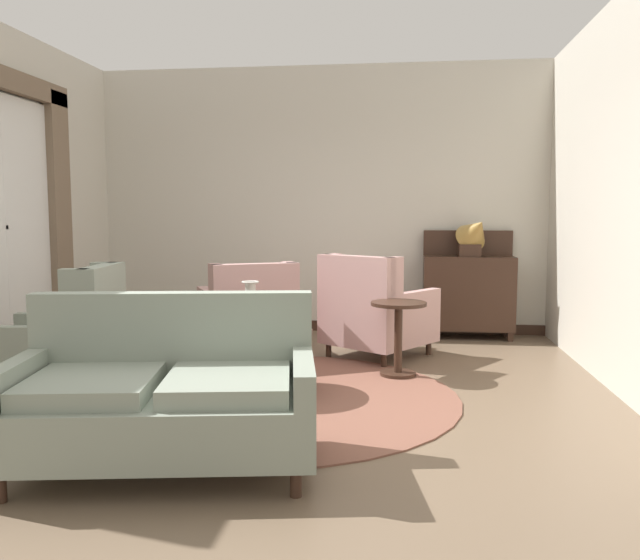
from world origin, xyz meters
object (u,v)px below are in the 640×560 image
sideboard (468,291)px  gramophone (475,234)px  coffee_table (258,342)px  side_table (398,332)px  armchair_near_window (374,314)px  armchair_beside_settee (248,317)px  armchair_foreground_right (68,341)px  settee (164,397)px  porcelain_vase (251,308)px

sideboard → gramophone: gramophone is taller
coffee_table → side_table: bearing=32.0°
coffee_table → armchair_near_window: size_ratio=0.69×
armchair_beside_settee → sideboard: bearing=-175.7°
coffee_table → sideboard: size_ratio=0.70×
armchair_foreground_right → coffee_table: bearing=90.6°
armchair_foreground_right → side_table: bearing=101.9°
armchair_foreground_right → armchair_near_window: size_ratio=0.83×
coffee_table → armchair_beside_settee: size_ratio=0.73×
armchair_near_window → gramophone: bearing=-100.0°
settee → armchair_beside_settee: bearing=84.1°
porcelain_vase → settee: size_ratio=0.22×
coffee_table → porcelain_vase: 0.27m
coffee_table → side_table: size_ratio=1.30×
armchair_beside_settee → side_table: (1.45, -0.52, -0.02)m
porcelain_vase → side_table: (1.14, 0.67, -0.28)m
coffee_table → porcelain_vase: size_ratio=2.23×
armchair_near_window → side_table: (0.24, -0.74, -0.03)m
armchair_beside_settee → gramophone: bearing=-178.0°
armchair_foreground_right → settee: bearing=37.0°
side_table → gramophone: 2.13m
side_table → gramophone: gramophone is taller
porcelain_vase → armchair_foreground_right: bearing=-172.0°
coffee_table → gramophone: size_ratio=1.52×
armchair_foreground_right → armchair_near_window: (2.31, 1.61, 0.01)m
coffee_table → settee: settee is taller
coffee_table → gramophone: gramophone is taller
armchair_beside_settee → armchair_foreground_right: bearing=24.0°
porcelain_vase → side_table: size_ratio=0.58×
armchair_beside_settee → armchair_near_window: 1.23m
armchair_near_window → armchair_beside_settee: bearing=45.5°
side_table → armchair_foreground_right: bearing=-161.2°
armchair_near_window → sideboard: size_ratio=1.00×
coffee_table → armchair_foreground_right: bearing=-172.5°
sideboard → settee: bearing=-116.6°
settee → sideboard: (2.05, 4.09, 0.13)m
porcelain_vase → armchair_beside_settee: armchair_beside_settee is taller
porcelain_vase → armchair_near_window: armchair_near_window is taller
settee → armchair_foreground_right: size_ratio=1.75×
side_table → sideboard: (0.78, 1.89, 0.14)m
porcelain_vase → side_table: 1.35m
porcelain_vase → gramophone: (1.97, 2.47, 0.51)m
coffee_table → side_table: (1.08, 0.67, -0.02)m
coffee_table → armchair_beside_settee: (-0.37, 1.19, 0.00)m
settee → gramophone: bearing=52.7°
gramophone → sideboard: bearing=118.3°
coffee_table → armchair_foreground_right: (-1.47, -0.19, 0.01)m
porcelain_vase → armchair_near_window: (0.90, 1.41, -0.25)m
armchair_near_window → gramophone: (1.06, 1.06, 0.76)m
porcelain_vase → sideboard: sideboard is taller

